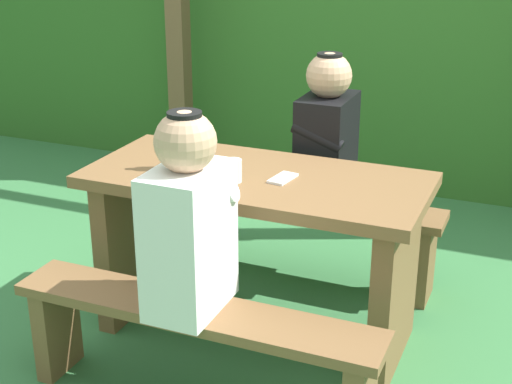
{
  "coord_description": "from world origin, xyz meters",
  "views": [
    {
      "loc": [
        1.1,
        -2.63,
        1.77
      ],
      "look_at": [
        0.0,
        0.0,
        0.66
      ],
      "focal_mm": 52.23,
      "sensor_mm": 36.0,
      "label": 1
    }
  ],
  "objects_px": {
    "bench_near": "(195,336)",
    "drinking_glass": "(234,171)",
    "person_white_shirt": "(189,221)",
    "picnic_table": "(256,227)",
    "bench_far": "(301,220)",
    "bottle_left": "(177,147)",
    "person_black_coat": "(327,136)",
    "cell_phone": "(283,178)"
  },
  "relations": [
    {
      "from": "picnic_table",
      "to": "person_black_coat",
      "type": "distance_m",
      "value": 0.64
    },
    {
      "from": "bench_far",
      "to": "person_black_coat",
      "type": "relative_size",
      "value": 1.95
    },
    {
      "from": "cell_phone",
      "to": "bottle_left",
      "type": "bearing_deg",
      "value": -165.43
    },
    {
      "from": "person_white_shirt",
      "to": "bench_near",
      "type": "bearing_deg",
      "value": -17.18
    },
    {
      "from": "person_black_coat",
      "to": "bottle_left",
      "type": "height_order",
      "value": "person_black_coat"
    },
    {
      "from": "person_black_coat",
      "to": "bottle_left",
      "type": "relative_size",
      "value": 3.16
    },
    {
      "from": "bench_far",
      "to": "cell_phone",
      "type": "relative_size",
      "value": 10.0
    },
    {
      "from": "picnic_table",
      "to": "drinking_glass",
      "type": "xyz_separation_m",
      "value": [
        -0.05,
        -0.11,
        0.28
      ]
    },
    {
      "from": "bench_near",
      "to": "bottle_left",
      "type": "distance_m",
      "value": 0.8
    },
    {
      "from": "bench_far",
      "to": "drinking_glass",
      "type": "xyz_separation_m",
      "value": [
        -0.05,
        -0.69,
        0.48
      ]
    },
    {
      "from": "cell_phone",
      "to": "bench_far",
      "type": "bearing_deg",
      "value": 109.93
    },
    {
      "from": "bottle_left",
      "to": "picnic_table",
      "type": "bearing_deg",
      "value": 11.02
    },
    {
      "from": "drinking_glass",
      "to": "cell_phone",
      "type": "xyz_separation_m",
      "value": [
        0.17,
        0.1,
        -0.04
      ]
    },
    {
      "from": "bench_near",
      "to": "person_black_coat",
      "type": "relative_size",
      "value": 1.95
    },
    {
      "from": "person_white_shirt",
      "to": "drinking_glass",
      "type": "relative_size",
      "value": 7.75
    },
    {
      "from": "picnic_table",
      "to": "bench_far",
      "type": "distance_m",
      "value": 0.61
    },
    {
      "from": "bottle_left",
      "to": "person_black_coat",
      "type": "bearing_deg",
      "value": 54.89
    },
    {
      "from": "picnic_table",
      "to": "bench_far",
      "type": "bearing_deg",
      "value": 90.0
    },
    {
      "from": "cell_phone",
      "to": "person_white_shirt",
      "type": "bearing_deg",
      "value": -95.22
    },
    {
      "from": "person_black_coat",
      "to": "cell_phone",
      "type": "relative_size",
      "value": 5.14
    },
    {
      "from": "bench_near",
      "to": "drinking_glass",
      "type": "xyz_separation_m",
      "value": [
        -0.05,
        0.46,
        0.48
      ]
    },
    {
      "from": "bench_near",
      "to": "cell_phone",
      "type": "xyz_separation_m",
      "value": [
        0.12,
        0.56,
        0.44
      ]
    },
    {
      "from": "picnic_table",
      "to": "cell_phone",
      "type": "distance_m",
      "value": 0.27
    },
    {
      "from": "bench_near",
      "to": "cell_phone",
      "type": "relative_size",
      "value": 10.0
    },
    {
      "from": "drinking_glass",
      "to": "bottle_left",
      "type": "distance_m",
      "value": 0.29
    },
    {
      "from": "bench_near",
      "to": "bench_far",
      "type": "relative_size",
      "value": 1.0
    },
    {
      "from": "picnic_table",
      "to": "bench_far",
      "type": "xyz_separation_m",
      "value": [
        0.0,
        0.57,
        -0.19
      ]
    },
    {
      "from": "person_white_shirt",
      "to": "person_black_coat",
      "type": "distance_m",
      "value": 1.15
    },
    {
      "from": "bench_far",
      "to": "person_white_shirt",
      "type": "height_order",
      "value": "person_white_shirt"
    },
    {
      "from": "drinking_glass",
      "to": "bench_far",
      "type": "bearing_deg",
      "value": 85.95
    },
    {
      "from": "person_black_coat",
      "to": "picnic_table",
      "type": "bearing_deg",
      "value": -101.8
    },
    {
      "from": "picnic_table",
      "to": "person_black_coat",
      "type": "height_order",
      "value": "person_black_coat"
    },
    {
      "from": "bench_far",
      "to": "person_white_shirt",
      "type": "xyz_separation_m",
      "value": [
        -0.01,
        -1.14,
        0.45
      ]
    },
    {
      "from": "person_black_coat",
      "to": "cell_phone",
      "type": "bearing_deg",
      "value": -89.72
    },
    {
      "from": "picnic_table",
      "to": "bench_near",
      "type": "distance_m",
      "value": 0.61
    },
    {
      "from": "person_white_shirt",
      "to": "cell_phone",
      "type": "height_order",
      "value": "person_white_shirt"
    },
    {
      "from": "bench_near",
      "to": "person_white_shirt",
      "type": "bearing_deg",
      "value": 162.82
    },
    {
      "from": "bottle_left",
      "to": "bench_near",
      "type": "bearing_deg",
      "value": -57.37
    },
    {
      "from": "person_white_shirt",
      "to": "cell_phone",
      "type": "bearing_deg",
      "value": 76.59
    },
    {
      "from": "bench_far",
      "to": "cell_phone",
      "type": "height_order",
      "value": "cell_phone"
    },
    {
      "from": "bottle_left",
      "to": "cell_phone",
      "type": "distance_m",
      "value": 0.46
    },
    {
      "from": "person_white_shirt",
      "to": "cell_phone",
      "type": "xyz_separation_m",
      "value": [
        0.13,
        0.56,
        -0.01
      ]
    }
  ]
}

